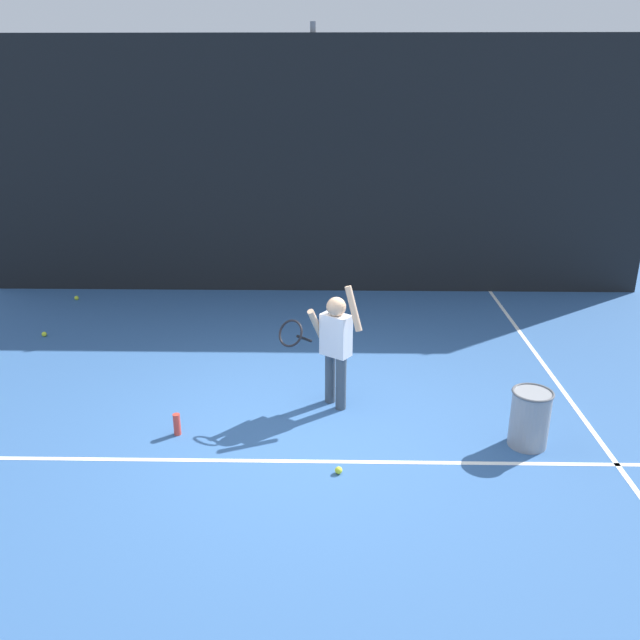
{
  "coord_description": "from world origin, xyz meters",
  "views": [
    {
      "loc": [
        0.29,
        -5.48,
        3.26
      ],
      "look_at": [
        0.17,
        0.9,
        0.85
      ],
      "focal_mm": 36.13,
      "sensor_mm": 36.0,
      "label": 1
    }
  ],
  "objects_px": {
    "tennis_player": "(334,342)",
    "tennis_ball_3": "(77,298)",
    "water_bottle": "(177,424)",
    "ball_hopper": "(530,418)",
    "tennis_ball_0": "(339,470)",
    "tennis_ball_1": "(44,334)"
  },
  "relations": [
    {
      "from": "ball_hopper",
      "to": "tennis_ball_1",
      "type": "height_order",
      "value": "ball_hopper"
    },
    {
      "from": "tennis_ball_0",
      "to": "tennis_ball_1",
      "type": "height_order",
      "value": "same"
    },
    {
      "from": "tennis_ball_3",
      "to": "tennis_ball_0",
      "type": "bearing_deg",
      "value": -48.8
    },
    {
      "from": "tennis_player",
      "to": "ball_hopper",
      "type": "bearing_deg",
      "value": 12.97
    },
    {
      "from": "ball_hopper",
      "to": "tennis_ball_0",
      "type": "distance_m",
      "value": 1.88
    },
    {
      "from": "tennis_ball_0",
      "to": "tennis_ball_3",
      "type": "distance_m",
      "value": 6.16
    },
    {
      "from": "ball_hopper",
      "to": "tennis_ball_3",
      "type": "distance_m",
      "value": 7.16
    },
    {
      "from": "water_bottle",
      "to": "tennis_ball_1",
      "type": "xyz_separation_m",
      "value": [
        -2.37,
        2.49,
        -0.08
      ]
    },
    {
      "from": "ball_hopper",
      "to": "tennis_ball_3",
      "type": "height_order",
      "value": "ball_hopper"
    },
    {
      "from": "tennis_ball_1",
      "to": "tennis_ball_3",
      "type": "relative_size",
      "value": 1.0
    },
    {
      "from": "ball_hopper",
      "to": "tennis_ball_3",
      "type": "bearing_deg",
      "value": 144.78
    },
    {
      "from": "tennis_player",
      "to": "tennis_ball_0",
      "type": "bearing_deg",
      "value": -52.71
    },
    {
      "from": "tennis_ball_0",
      "to": "tennis_ball_3",
      "type": "relative_size",
      "value": 1.0
    },
    {
      "from": "water_bottle",
      "to": "tennis_ball_3",
      "type": "relative_size",
      "value": 3.33
    },
    {
      "from": "tennis_player",
      "to": "tennis_ball_3",
      "type": "xyz_separation_m",
      "value": [
        -4.02,
        3.37,
        -0.69
      ]
    },
    {
      "from": "tennis_ball_1",
      "to": "water_bottle",
      "type": "bearing_deg",
      "value": -46.45
    },
    {
      "from": "tennis_ball_3",
      "to": "tennis_player",
      "type": "bearing_deg",
      "value": -40.04
    },
    {
      "from": "tennis_ball_0",
      "to": "water_bottle",
      "type": "bearing_deg",
      "value": 157.9
    },
    {
      "from": "water_bottle",
      "to": "tennis_ball_3",
      "type": "height_order",
      "value": "water_bottle"
    },
    {
      "from": "tennis_ball_3",
      "to": "water_bottle",
      "type": "bearing_deg",
      "value": -58.05
    },
    {
      "from": "water_bottle",
      "to": "tennis_player",
      "type": "bearing_deg",
      "value": 22.44
    },
    {
      "from": "ball_hopper",
      "to": "tennis_ball_3",
      "type": "xyz_separation_m",
      "value": [
        -5.85,
        4.13,
        -0.26
      ]
    }
  ]
}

